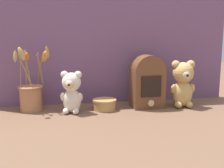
# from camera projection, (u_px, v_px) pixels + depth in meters

# --- Properties ---
(ground_plane) EXTENTS (4.00, 4.00, 0.00)m
(ground_plane) POSITION_uv_depth(u_px,v_px,m) (113.00, 110.00, 1.36)
(ground_plane) COLOR brown
(backdrop_wall) EXTENTS (1.32, 0.02, 0.70)m
(backdrop_wall) POSITION_uv_depth(u_px,v_px,m) (107.00, 37.00, 1.46)
(backdrop_wall) COLOR #704C70
(backdrop_wall) RESTS_ON ground
(teddy_bear_large) EXTENTS (0.13, 0.12, 0.24)m
(teddy_bear_large) POSITION_uv_depth(u_px,v_px,m) (183.00, 83.00, 1.40)
(teddy_bear_large) COLOR tan
(teddy_bear_large) RESTS_ON ground
(teddy_bear_medium) EXTENTS (0.11, 0.10, 0.20)m
(teddy_bear_medium) POSITION_uv_depth(u_px,v_px,m) (71.00, 91.00, 1.29)
(teddy_bear_medium) COLOR beige
(teddy_bear_medium) RESTS_ON ground
(flower_vase) EXTENTS (0.17, 0.17, 0.31)m
(flower_vase) POSITION_uv_depth(u_px,v_px,m) (31.00, 93.00, 1.34)
(flower_vase) COLOR #AD7047
(flower_vase) RESTS_ON ground
(vintage_radio) EXTENTS (0.16, 0.12, 0.26)m
(vintage_radio) POSITION_uv_depth(u_px,v_px,m) (147.00, 81.00, 1.40)
(vintage_radio) COLOR brown
(vintage_radio) RESTS_ON ground
(decorative_tin_tall) EXTENTS (0.12, 0.12, 0.05)m
(decorative_tin_tall) POSITION_uv_depth(u_px,v_px,m) (104.00, 104.00, 1.36)
(decorative_tin_tall) COLOR tan
(decorative_tin_tall) RESTS_ON ground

